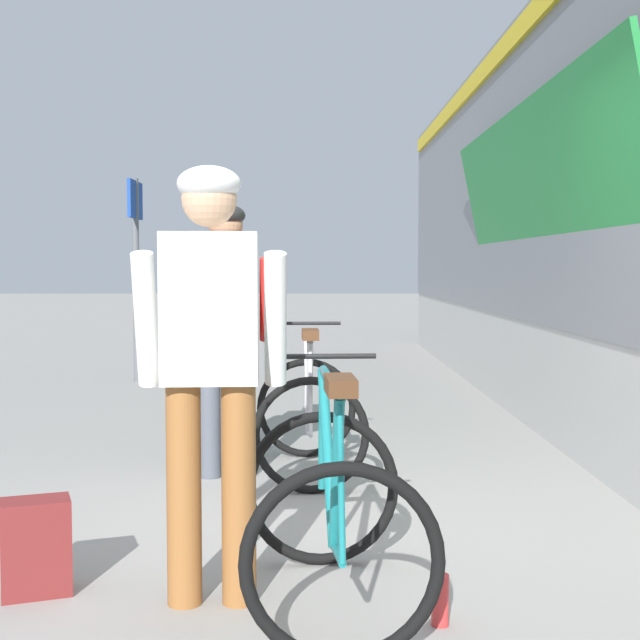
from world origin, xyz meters
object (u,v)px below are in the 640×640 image
(bicycle_far_teal, at_px, (331,510))
(water_bottle_near_the_bikes, at_px, (440,600))
(cyclist_far_in_white, at_px, (210,344))
(backpack_on_platform, at_px, (36,547))
(bicycle_near_silver, at_px, (309,414))
(cyclist_near_in_red, at_px, (226,315))
(platform_sign_post, at_px, (136,245))

(bicycle_far_teal, bearing_deg, water_bottle_near_the_bikes, -21.62)
(cyclist_far_in_white, distance_m, water_bottle_near_the_bikes, 1.33)
(bicycle_far_teal, bearing_deg, backpack_on_platform, 172.31)
(backpack_on_platform, bearing_deg, water_bottle_near_the_bikes, -31.08)
(water_bottle_near_the_bikes, bearing_deg, bicycle_near_silver, 101.99)
(cyclist_near_in_red, relative_size, cyclist_far_in_white, 1.00)
(bicycle_near_silver, bearing_deg, cyclist_near_in_red, -172.53)
(cyclist_far_in_white, xyz_separation_m, bicycle_far_teal, (0.48, -0.06, -0.65))
(backpack_on_platform, bearing_deg, platform_sign_post, 78.27)
(cyclist_near_in_red, height_order, bicycle_far_teal, cyclist_near_in_red)
(bicycle_far_teal, height_order, backpack_on_platform, bicycle_far_teal)
(cyclist_near_in_red, xyz_separation_m, platform_sign_post, (-1.55, 4.75, 0.57))
(cyclist_near_in_red, xyz_separation_m, bicycle_far_teal, (0.63, -2.20, -0.65))
(cyclist_near_in_red, bearing_deg, cyclist_far_in_white, -85.94)
(backpack_on_platform, relative_size, platform_sign_post, 0.17)
(cyclist_near_in_red, distance_m, bicycle_far_teal, 2.38)
(water_bottle_near_the_bikes, xyz_separation_m, platform_sign_post, (-2.59, 7.12, 1.52))
(cyclist_far_in_white, bearing_deg, bicycle_near_silver, 80.32)
(water_bottle_near_the_bikes, bearing_deg, platform_sign_post, 110.00)
(bicycle_far_teal, bearing_deg, cyclist_near_in_red, 106.02)
(bicycle_far_teal, relative_size, water_bottle_near_the_bikes, 5.66)
(bicycle_near_silver, relative_size, platform_sign_post, 0.46)
(cyclist_near_in_red, distance_m, bicycle_near_silver, 0.84)
(bicycle_far_teal, xyz_separation_m, platform_sign_post, (-2.18, 6.95, 1.22))
(cyclist_far_in_white, distance_m, platform_sign_post, 7.12)
(backpack_on_platform, height_order, water_bottle_near_the_bikes, backpack_on_platform)
(cyclist_far_in_white, height_order, bicycle_far_teal, cyclist_far_in_white)
(backpack_on_platform, bearing_deg, cyclist_far_in_white, -27.43)
(cyclist_far_in_white, height_order, platform_sign_post, platform_sign_post)
(bicycle_near_silver, distance_m, water_bottle_near_the_bikes, 2.51)
(platform_sign_post, bearing_deg, bicycle_near_silver, -66.11)
(bicycle_far_teal, bearing_deg, platform_sign_post, 107.39)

